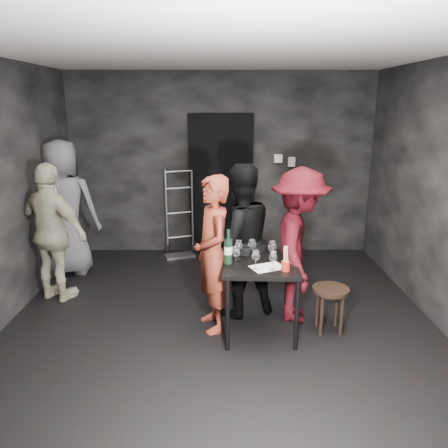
{
  "coord_description": "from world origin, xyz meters",
  "views": [
    {
      "loc": [
        0.01,
        -4.05,
        2.24
      ],
      "look_at": [
        0.03,
        0.25,
        1.05
      ],
      "focal_mm": 35.0,
      "sensor_mm": 36.0,
      "label": 1
    }
  ],
  "objects_px": {
    "tasting_table": "(260,272)",
    "server_red": "(213,250)",
    "wine_bottle": "(228,250)",
    "man_maroon": "(299,239)",
    "hand_truck": "(180,240)",
    "bystander_cream": "(52,228)",
    "woman_black": "(239,233)",
    "bystander_grey": "(63,194)",
    "stool": "(330,296)",
    "breadstick_cup": "(286,259)"
  },
  "relations": [
    {
      "from": "hand_truck",
      "to": "bystander_grey",
      "type": "xyz_separation_m",
      "value": [
        -1.45,
        -0.71,
        0.86
      ]
    },
    {
      "from": "bystander_grey",
      "to": "wine_bottle",
      "type": "bearing_deg",
      "value": 143.42
    },
    {
      "from": "man_maroon",
      "to": "bystander_grey",
      "type": "distance_m",
      "value": 3.18
    },
    {
      "from": "woman_black",
      "to": "hand_truck",
      "type": "bearing_deg",
      "value": -87.91
    },
    {
      "from": "bystander_cream",
      "to": "woman_black",
      "type": "bearing_deg",
      "value": -165.42
    },
    {
      "from": "man_maroon",
      "to": "bystander_grey",
      "type": "bearing_deg",
      "value": 73.43
    },
    {
      "from": "bystander_grey",
      "to": "breadstick_cup",
      "type": "height_order",
      "value": "bystander_grey"
    },
    {
      "from": "man_maroon",
      "to": "breadstick_cup",
      "type": "distance_m",
      "value": 0.58
    },
    {
      "from": "server_red",
      "to": "woman_black",
      "type": "xyz_separation_m",
      "value": [
        0.27,
        0.34,
        0.07
      ]
    },
    {
      "from": "man_maroon",
      "to": "bystander_grey",
      "type": "xyz_separation_m",
      "value": [
        -2.89,
        1.33,
        0.2
      ]
    },
    {
      "from": "stool",
      "to": "server_red",
      "type": "height_order",
      "value": "server_red"
    },
    {
      "from": "stool",
      "to": "bystander_grey",
      "type": "distance_m",
      "value": 3.63
    },
    {
      "from": "stool",
      "to": "woman_black",
      "type": "relative_size",
      "value": 0.26
    },
    {
      "from": "server_red",
      "to": "woman_black",
      "type": "distance_m",
      "value": 0.44
    },
    {
      "from": "server_red",
      "to": "stool",
      "type": "bearing_deg",
      "value": 70.2
    },
    {
      "from": "hand_truck",
      "to": "tasting_table",
      "type": "bearing_deg",
      "value": -85.82
    },
    {
      "from": "tasting_table",
      "to": "server_red",
      "type": "bearing_deg",
      "value": 165.45
    },
    {
      "from": "wine_bottle",
      "to": "tasting_table",
      "type": "bearing_deg",
      "value": 0.6
    },
    {
      "from": "hand_truck",
      "to": "bystander_cream",
      "type": "bearing_deg",
      "value": -149.11
    },
    {
      "from": "bystander_cream",
      "to": "hand_truck",
      "type": "bearing_deg",
      "value": -105.92
    },
    {
      "from": "wine_bottle",
      "to": "server_red",
      "type": "bearing_deg",
      "value": 140.96
    },
    {
      "from": "bystander_grey",
      "to": "breadstick_cup",
      "type": "distance_m",
      "value": 3.26
    },
    {
      "from": "tasting_table",
      "to": "bystander_cream",
      "type": "bearing_deg",
      "value": 160.45
    },
    {
      "from": "tasting_table",
      "to": "bystander_cream",
      "type": "height_order",
      "value": "bystander_cream"
    },
    {
      "from": "hand_truck",
      "to": "woman_black",
      "type": "xyz_separation_m",
      "value": [
        0.82,
        -1.9,
        0.68
      ]
    },
    {
      "from": "hand_truck",
      "to": "breadstick_cup",
      "type": "distance_m",
      "value": 2.91
    },
    {
      "from": "woman_black",
      "to": "breadstick_cup",
      "type": "bearing_deg",
      "value": 100.18
    },
    {
      "from": "man_maroon",
      "to": "woman_black",
      "type": "bearing_deg",
      "value": 86.34
    },
    {
      "from": "bystander_cream",
      "to": "wine_bottle",
      "type": "relative_size",
      "value": 5.1
    },
    {
      "from": "bystander_grey",
      "to": "hand_truck",
      "type": "bearing_deg",
      "value": -152.84
    },
    {
      "from": "tasting_table",
      "to": "server_red",
      "type": "distance_m",
      "value": 0.51
    },
    {
      "from": "woman_black",
      "to": "bystander_cream",
      "type": "height_order",
      "value": "woman_black"
    },
    {
      "from": "wine_bottle",
      "to": "woman_black",
      "type": "bearing_deg",
      "value": 75.26
    },
    {
      "from": "bystander_cream",
      "to": "bystander_grey",
      "type": "xyz_separation_m",
      "value": [
        -0.15,
        0.84,
        0.22
      ]
    },
    {
      "from": "hand_truck",
      "to": "stool",
      "type": "bearing_deg",
      "value": -72.42
    },
    {
      "from": "woman_black",
      "to": "wine_bottle",
      "type": "distance_m",
      "value": 0.48
    },
    {
      "from": "wine_bottle",
      "to": "man_maroon",
      "type": "bearing_deg",
      "value": 24.24
    },
    {
      "from": "wine_bottle",
      "to": "bystander_cream",
      "type": "bearing_deg",
      "value": 157.62
    },
    {
      "from": "server_red",
      "to": "woman_black",
      "type": "bearing_deg",
      "value": 125.39
    },
    {
      "from": "server_red",
      "to": "man_maroon",
      "type": "bearing_deg",
      "value": 87.52
    },
    {
      "from": "woman_black",
      "to": "bystander_grey",
      "type": "relative_size",
      "value": 0.84
    },
    {
      "from": "bystander_grey",
      "to": "tasting_table",
      "type": "bearing_deg",
      "value": 147.14
    },
    {
      "from": "hand_truck",
      "to": "stool",
      "type": "height_order",
      "value": "hand_truck"
    },
    {
      "from": "breadstick_cup",
      "to": "stool",
      "type": "bearing_deg",
      "value": 25.67
    },
    {
      "from": "bystander_cream",
      "to": "bystander_grey",
      "type": "height_order",
      "value": "bystander_grey"
    },
    {
      "from": "stool",
      "to": "hand_truck",
      "type": "bearing_deg",
      "value": 126.54
    },
    {
      "from": "bystander_cream",
      "to": "breadstick_cup",
      "type": "relative_size",
      "value": 6.89
    },
    {
      "from": "tasting_table",
      "to": "server_red",
      "type": "xyz_separation_m",
      "value": [
        -0.46,
        0.12,
        0.19
      ]
    },
    {
      "from": "bystander_grey",
      "to": "server_red",
      "type": "bearing_deg",
      "value": 143.52
    },
    {
      "from": "tasting_table",
      "to": "woman_black",
      "type": "distance_m",
      "value": 0.56
    }
  ]
}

